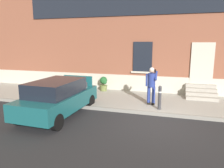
% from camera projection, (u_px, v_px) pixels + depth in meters
% --- Properties ---
extents(ground_plane, '(80.00, 80.00, 0.00)m').
position_uv_depth(ground_plane, '(157.00, 124.00, 7.87)').
color(ground_plane, '#232326').
extents(sidewalk, '(24.00, 3.60, 0.15)m').
position_uv_depth(sidewalk, '(161.00, 102.00, 10.49)').
color(sidewalk, '#99968E').
rests_on(sidewalk, ground).
extents(curb_edge, '(24.00, 0.12, 0.15)m').
position_uv_depth(curb_edge, '(158.00, 114.00, 8.74)').
color(curb_edge, gray).
rests_on(curb_edge, ground).
extents(building_facade, '(24.00, 1.52, 7.50)m').
position_uv_depth(building_facade, '(167.00, 30.00, 12.14)').
color(building_facade, brown).
rests_on(building_facade, ground).
extents(entrance_stoop, '(1.53, 1.28, 0.64)m').
position_uv_depth(entrance_stoop, '(201.00, 93.00, 11.14)').
color(entrance_stoop, '#9E998E').
rests_on(entrance_stoop, sidewalk).
extents(hatchback_car_teal, '(1.90, 4.12, 1.50)m').
position_uv_depth(hatchback_car_teal, '(58.00, 97.00, 8.66)').
color(hatchback_car_teal, '#165156').
rests_on(hatchback_car_teal, ground).
extents(bollard_near_person, '(0.15, 0.15, 1.04)m').
position_uv_depth(bollard_near_person, '(160.00, 97.00, 9.01)').
color(bollard_near_person, '#333338').
rests_on(bollard_near_person, sidewalk).
extents(bollard_far_left, '(0.15, 0.15, 1.04)m').
position_uv_depth(bollard_far_left, '(86.00, 92.00, 9.96)').
color(bollard_far_left, '#333338').
rests_on(bollard_far_left, sidewalk).
extents(person_on_phone, '(0.51, 0.47, 1.75)m').
position_uv_depth(person_on_phone, '(151.00, 84.00, 9.61)').
color(person_on_phone, navy).
rests_on(person_on_phone, sidewalk).
extents(planter_charcoal, '(0.44, 0.44, 0.86)m').
position_uv_depth(planter_charcoal, '(70.00, 82.00, 13.06)').
color(planter_charcoal, '#2D2D30').
rests_on(planter_charcoal, sidewalk).
extents(planter_olive, '(0.44, 0.44, 0.86)m').
position_uv_depth(planter_olive, '(104.00, 83.00, 12.59)').
color(planter_olive, '#606B38').
rests_on(planter_olive, sidewalk).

